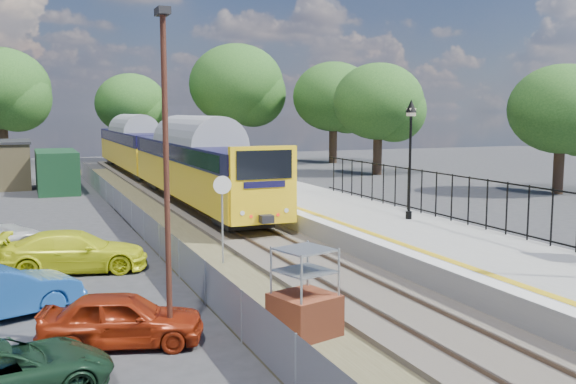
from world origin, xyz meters
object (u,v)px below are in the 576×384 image
speed_sign (222,204)px  brick_plinth (305,294)px  train (158,152)px  car_green (0,373)px  car_yellow (75,251)px  car_red (122,319)px  victorian_lamp_north (411,131)px  carpark_lamp (166,160)px

speed_sign → brick_plinth: bearing=-86.3°
brick_plinth → speed_sign: bearing=87.9°
train → speed_sign: (-2.50, -23.26, -0.30)m
car_green → car_yellow: (1.92, 9.17, 0.12)m
car_red → car_yellow: (-0.44, 7.19, 0.06)m
brick_plinth → car_green: 6.32m
victorian_lamp_north → car_green: bearing=-147.4°
victorian_lamp_north → car_green: victorian_lamp_north is taller
carpark_lamp → car_green: (-3.27, -1.40, -3.51)m
carpark_lamp → car_yellow: carpark_lamp is taller
car_green → brick_plinth: bearing=-93.1°
carpark_lamp → speed_sign: bearing=64.6°
train → car_green: size_ratio=10.59×
train → carpark_lamp: (-5.72, -30.03, 1.71)m
car_green → car_yellow: bearing=-23.8°
victorian_lamp_north → car_green: size_ratio=1.19×
car_yellow → train: bearing=-7.3°
speed_sign → car_green: (-6.49, -8.17, -1.51)m
brick_plinth → speed_sign: size_ratio=0.69×
car_yellow → speed_sign: bearing=-91.9°
train → car_yellow: (-7.08, -22.26, -1.69)m
train → brick_plinth: (-2.77, -30.46, -1.36)m
victorian_lamp_north → brick_plinth: 11.95m
car_red → brick_plinth: bearing=-88.0°
car_yellow → car_red: bearing=-166.1°
carpark_lamp → victorian_lamp_north: bearing=35.1°
speed_sign → car_yellow: speed_sign is taller
victorian_lamp_north → carpark_lamp: carpark_lamp is taller
car_red → victorian_lamp_north: bearing=-42.4°
brick_plinth → car_yellow: size_ratio=0.46×
brick_plinth → speed_sign: speed_sign is taller
victorian_lamp_north → car_yellow: size_ratio=1.03×
speed_sign → car_red: 7.59m
carpark_lamp → car_red: size_ratio=2.04×
car_green → car_red: bearing=-62.0°
train → car_yellow: 23.42m
car_green → car_red: size_ratio=1.11×
brick_plinth → car_red: bearing=165.4°
brick_plinth → carpark_lamp: size_ratio=0.29×
train → car_red: 30.24m
speed_sign → carpark_lamp: (-3.22, -6.77, 2.01)m
brick_plinth → train: bearing=84.8°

